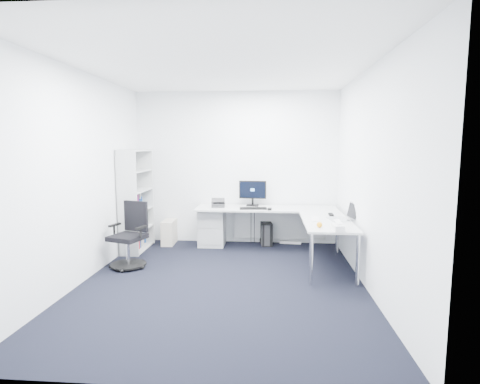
# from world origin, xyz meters

# --- Properties ---
(ground) EXTENTS (4.20, 4.20, 0.00)m
(ground) POSITION_xyz_m (0.00, 0.00, 0.00)
(ground) COLOR black
(ceiling) EXTENTS (4.20, 4.20, 0.00)m
(ceiling) POSITION_xyz_m (0.00, 0.00, 2.70)
(ceiling) COLOR white
(wall_back) EXTENTS (3.60, 0.02, 2.70)m
(wall_back) POSITION_xyz_m (0.00, 2.10, 1.35)
(wall_back) COLOR white
(wall_back) RESTS_ON ground
(wall_front) EXTENTS (3.60, 0.02, 2.70)m
(wall_front) POSITION_xyz_m (0.00, -2.10, 1.35)
(wall_front) COLOR white
(wall_front) RESTS_ON ground
(wall_left) EXTENTS (0.02, 4.20, 2.70)m
(wall_left) POSITION_xyz_m (-1.80, 0.00, 1.35)
(wall_left) COLOR white
(wall_left) RESTS_ON ground
(wall_right) EXTENTS (0.02, 4.20, 2.70)m
(wall_right) POSITION_xyz_m (1.80, 0.00, 1.35)
(wall_right) COLOR white
(wall_right) RESTS_ON ground
(l_desk) EXTENTS (2.39, 1.34, 0.70)m
(l_desk) POSITION_xyz_m (0.55, 1.40, 0.35)
(l_desk) COLOR #B6B9B8
(l_desk) RESTS_ON ground
(drawer_pedestal) EXTENTS (0.44, 0.55, 0.68)m
(drawer_pedestal) POSITION_xyz_m (-0.41, 1.87, 0.34)
(drawer_pedestal) COLOR #B6B9B8
(drawer_pedestal) RESTS_ON ground
(bookshelf) EXTENTS (0.33, 0.84, 1.69)m
(bookshelf) POSITION_xyz_m (-1.62, 1.45, 0.84)
(bookshelf) COLOR #B7B9B9
(bookshelf) RESTS_ON ground
(task_chair) EXTENTS (0.66, 0.66, 0.94)m
(task_chair) POSITION_xyz_m (-1.43, 0.52, 0.47)
(task_chair) COLOR black
(task_chair) RESTS_ON ground
(black_pc_tower) EXTENTS (0.24, 0.44, 0.41)m
(black_pc_tower) POSITION_xyz_m (0.54, 1.96, 0.20)
(black_pc_tower) COLOR black
(black_pc_tower) RESTS_ON ground
(beige_pc_tower) EXTENTS (0.22, 0.45, 0.42)m
(beige_pc_tower) POSITION_xyz_m (-1.19, 1.85, 0.21)
(beige_pc_tower) COLOR beige
(beige_pc_tower) RESTS_ON ground
(power_strip) EXTENTS (0.38, 0.10, 0.04)m
(power_strip) POSITION_xyz_m (0.98, 2.03, 0.02)
(power_strip) COLOR silver
(power_strip) RESTS_ON ground
(monitor) EXTENTS (0.48, 0.18, 0.46)m
(monitor) POSITION_xyz_m (0.30, 1.91, 0.93)
(monitor) COLOR black
(monitor) RESTS_ON l_desk
(black_keyboard) EXTENTS (0.46, 0.20, 0.02)m
(black_keyboard) POSITION_xyz_m (0.33, 1.58, 0.71)
(black_keyboard) COLOR black
(black_keyboard) RESTS_ON l_desk
(mouse) EXTENTS (0.07, 0.11, 0.03)m
(mouse) POSITION_xyz_m (0.60, 1.50, 0.72)
(mouse) COLOR black
(mouse) RESTS_ON l_desk
(desk_phone) EXTENTS (0.24, 0.24, 0.16)m
(desk_phone) POSITION_xyz_m (-0.28, 1.76, 0.78)
(desk_phone) COLOR #2A2A2C
(desk_phone) RESTS_ON l_desk
(laptop) EXTENTS (0.41, 0.40, 0.25)m
(laptop) POSITION_xyz_m (1.58, 0.75, 0.82)
(laptop) COLOR #BABEC1
(laptop) RESTS_ON l_desk
(white_keyboard) EXTENTS (0.16, 0.40, 0.01)m
(white_keyboard) POSITION_xyz_m (1.26, 0.78, 0.71)
(white_keyboard) COLOR silver
(white_keyboard) RESTS_ON l_desk
(headphones) EXTENTS (0.11, 0.17, 0.04)m
(headphones) POSITION_xyz_m (1.53, 1.10, 0.72)
(headphones) COLOR black
(headphones) RESTS_ON l_desk
(orange_fruit) EXTENTS (0.07, 0.07, 0.07)m
(orange_fruit) POSITION_xyz_m (1.25, 0.23, 0.74)
(orange_fruit) COLOR orange
(orange_fruit) RESTS_ON l_desk
(tissue_box) EXTENTS (0.14, 0.24, 0.08)m
(tissue_box) POSITION_xyz_m (1.45, 0.06, 0.74)
(tissue_box) COLOR silver
(tissue_box) RESTS_ON l_desk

